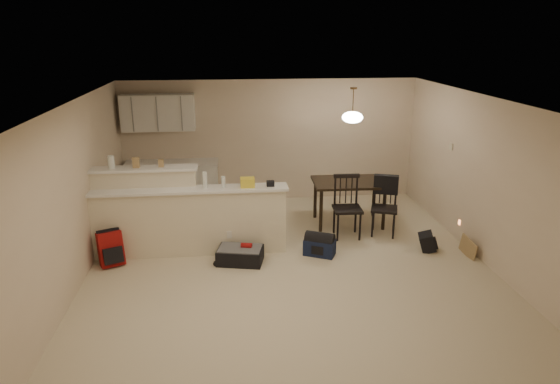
{
  "coord_description": "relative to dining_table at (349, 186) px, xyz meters",
  "views": [
    {
      "loc": [
        -0.89,
        -6.56,
        3.42
      ],
      "look_at": [
        -0.1,
        0.7,
        1.05
      ],
      "focal_mm": 32.0,
      "sensor_mm": 36.0,
      "label": 1
    }
  ],
  "objects": [
    {
      "name": "kitchen_counter",
      "position": [
        -3.3,
        1.28,
        -0.27
      ],
      "size": [
        1.8,
        0.6,
        0.9
      ],
      "primitive_type": "cube",
      "color": "white",
      "rests_on": "ground"
    },
    {
      "name": "red_backpack",
      "position": [
        -4.0,
        -1.3,
        -0.46
      ],
      "size": [
        0.41,
        0.35,
        0.53
      ],
      "primitive_type": "cube",
      "rotation": [
        0.0,
        0.0,
        0.43
      ],
      "color": "maroon",
      "rests_on": "ground"
    },
    {
      "name": "dining_chair_far",
      "position": [
        0.49,
        -0.58,
        -0.21
      ],
      "size": [
        0.56,
        0.54,
        1.01
      ],
      "primitive_type": null,
      "rotation": [
        0.0,
        0.0,
        -0.33
      ],
      "color": "black",
      "rests_on": "ground"
    },
    {
      "name": "bottle_b",
      "position": [
        -2.26,
        -1.01,
        0.46
      ],
      "size": [
        0.06,
        0.06,
        0.18
      ],
      "primitive_type": "cylinder",
      "color": "silver",
      "rests_on": "breakfast_bar"
    },
    {
      "name": "dining_table",
      "position": [
        0.0,
        0.0,
        0.0
      ],
      "size": [
        1.33,
        0.91,
        0.82
      ],
      "rotation": [
        0.0,
        0.0,
        -0.03
      ],
      "color": "black",
      "rests_on": "ground"
    },
    {
      "name": "breakfast_bar",
      "position": [
        -3.06,
        -0.93,
        -0.11
      ],
      "size": [
        3.08,
        0.58,
        1.39
      ],
      "color": "beige",
      "rests_on": "ground"
    },
    {
      "name": "room",
      "position": [
        -1.3,
        -1.91,
        0.53
      ],
      "size": [
        7.0,
        7.02,
        2.5
      ],
      "color": "beige",
      "rests_on": "ground"
    },
    {
      "name": "upper_cabinets",
      "position": [
        -3.5,
        1.41,
        1.18
      ],
      "size": [
        1.4,
        0.34,
        0.7
      ],
      "primitive_type": "cube",
      "color": "white",
      "rests_on": "room"
    },
    {
      "name": "cereal_box",
      "position": [
        -3.6,
        -0.79,
        0.75
      ],
      "size": [
        0.1,
        0.07,
        0.16
      ],
      "primitive_type": "cube",
      "color": "tan",
      "rests_on": "breakfast_bar"
    },
    {
      "name": "jar",
      "position": [
        -3.97,
        -0.79,
        0.77
      ],
      "size": [
        0.1,
        0.1,
        0.2
      ],
      "primitive_type": "cylinder",
      "color": "silver",
      "rests_on": "breakfast_bar"
    },
    {
      "name": "pendant_lamp",
      "position": [
        0.0,
        0.0,
        1.27
      ],
      "size": [
        0.36,
        0.36,
        0.62
      ],
      "color": "brown",
      "rests_on": "room"
    },
    {
      "name": "bag_lump",
      "position": [
        -1.89,
        -1.01,
        0.44
      ],
      "size": [
        0.22,
        0.18,
        0.14
      ],
      "primitive_type": "cube",
      "color": "tan",
      "rests_on": "breakfast_bar"
    },
    {
      "name": "dining_chair_near",
      "position": [
        -0.17,
        -0.61,
        -0.18
      ],
      "size": [
        0.49,
        0.47,
        1.08
      ],
      "primitive_type": null,
      "rotation": [
        0.0,
        0.0,
        -0.04
      ],
      "color": "black",
      "rests_on": "ground"
    },
    {
      "name": "cardboard_sheet",
      "position": [
        1.55,
        -1.61,
        -0.57
      ],
      "size": [
        0.08,
        0.39,
        0.3
      ],
      "primitive_type": "cube",
      "rotation": [
        0.0,
        0.0,
        1.74
      ],
      "color": "tan",
      "rests_on": "ground"
    },
    {
      "name": "bottle_a",
      "position": [
        -2.55,
        -1.01,
        0.5
      ],
      "size": [
        0.07,
        0.07,
        0.26
      ],
      "primitive_type": "cylinder",
      "color": "silver",
      "rests_on": "breakfast_bar"
    },
    {
      "name": "small_box",
      "position": [
        -3.22,
        -0.79,
        0.73
      ],
      "size": [
        0.08,
        0.06,
        0.12
      ],
      "primitive_type": "cube",
      "color": "tan",
      "rests_on": "breakfast_bar"
    },
    {
      "name": "suitcase",
      "position": [
        -2.04,
        -1.43,
        -0.6
      ],
      "size": [
        0.76,
        0.58,
        0.23
      ],
      "primitive_type": "cube",
      "rotation": [
        0.0,
        0.0,
        -0.22
      ],
      "color": "black",
      "rests_on": "ground"
    },
    {
      "name": "black_daypack",
      "position": [
        1.0,
        -1.3,
        -0.58
      ],
      "size": [
        0.3,
        0.36,
        0.28
      ],
      "primitive_type": "cube",
      "rotation": [
        0.0,
        0.0,
        1.28
      ],
      "color": "black",
      "rests_on": "ground"
    },
    {
      "name": "pouch",
      "position": [
        -1.53,
        -1.01,
        0.41
      ],
      "size": [
        0.12,
        0.1,
        0.08
      ],
      "primitive_type": "cube",
      "color": "tan",
      "rests_on": "breakfast_bar"
    },
    {
      "name": "thermostat",
      "position": [
        1.68,
        -0.36,
        0.78
      ],
      "size": [
        0.02,
        0.12,
        0.12
      ],
      "primitive_type": "cube",
      "color": "beige",
      "rests_on": "room"
    },
    {
      "name": "navy_duffel",
      "position": [
        -0.77,
        -1.3,
        -0.59
      ],
      "size": [
        0.55,
        0.45,
        0.26
      ],
      "primitive_type": "cube",
      "rotation": [
        0.0,
        0.0,
        -0.46
      ],
      "color": "#121C3B",
      "rests_on": "ground"
    }
  ]
}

